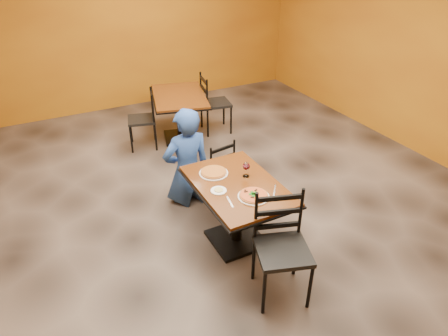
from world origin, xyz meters
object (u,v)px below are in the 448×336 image
table_main (237,200)px  plate_far (214,173)px  chair_main_far (215,169)px  chair_second_right (216,103)px  pizza_main (254,195)px  pizza_far (214,172)px  wine_glass (246,169)px  diner (187,156)px  chair_second_left (142,120)px  plate_main (254,197)px  side_plate (219,191)px  table_second (180,107)px  chair_main_near (283,251)px

table_main → plate_far: plate_far is taller
chair_main_far → chair_second_right: chair_second_right is taller
plate_far → table_main: bearing=-66.8°
pizza_main → pizza_far: size_ratio=1.01×
pizza_far → wine_glass: 0.35m
table_main → diner: (-0.15, 1.01, 0.06)m
chair_main_far → chair_second_left: 1.83m
chair_second_right → pizza_far: 2.67m
chair_main_far → chair_second_left: bearing=-87.3°
plate_main → diner: bearing=97.8°
pizza_far → side_plate: (-0.10, -0.32, -0.02)m
table_second → pizza_far: bearing=-103.1°
pizza_far → side_plate: 0.34m
table_main → chair_main_far: (0.17, 0.88, -0.14)m
diner → pizza_main: 1.31m
chair_main_near → chair_main_far: bearing=103.0°
table_main → wine_glass: size_ratio=6.83×
diner → pizza_far: size_ratio=4.42×
chair_second_left → wine_glass: size_ratio=5.06×
table_second → plate_main: size_ratio=4.47×
chair_main_near → chair_second_left: chair_main_near is taller
table_second → plate_main: bearing=-97.7°
wine_glass → chair_main_near: bearing=-99.0°
table_second → pizza_far: pizza_far is taller
pizza_main → wine_glass: 0.39m
chair_main_far → plate_main: size_ratio=2.70×
table_main → plate_main: (0.03, -0.27, 0.20)m
chair_main_far → chair_main_near: bearing=75.0°
chair_second_left → plate_main: chair_second_left is taller
side_plate → plate_far: bearing=72.5°
table_second → wine_glass: (-0.27, -2.58, 0.28)m
table_second → wine_glass: 2.61m
chair_main_near → plate_main: 0.61m
diner → wine_glass: bearing=107.1°
plate_main → plate_far: same height
table_main → chair_second_right: size_ratio=1.25×
table_main → plate_main: size_ratio=3.97×
chair_main_near → side_plate: chair_main_near is taller
diner → pizza_far: (0.02, -0.72, 0.15)m
plate_far → table_second: bearing=76.9°
chair_main_near → wine_glass: 1.00m
chair_second_right → pizza_far: bearing=163.0°
chair_main_far → pizza_far: chair_main_far is taller
table_main → side_plate: side_plate is taller
chair_second_right → chair_main_near: bearing=172.9°
chair_second_right → plate_far: size_ratio=3.18×
plate_main → chair_second_left: bearing=94.8°
chair_main_far → wine_glass: wine_glass is taller
table_second → pizza_far: (-0.55, -2.37, 0.21)m
chair_main_near → chair_second_left: bearing=112.0°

